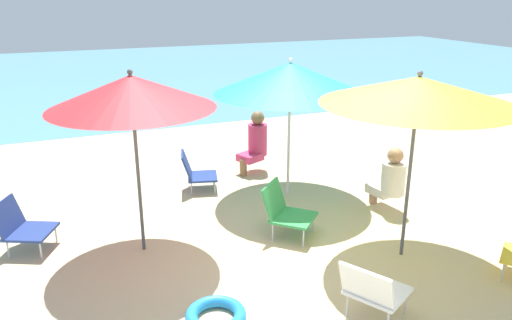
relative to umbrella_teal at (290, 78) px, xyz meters
The scene contains 12 objects.
ground_plane 2.43m from the umbrella_teal, 116.51° to the right, with size 40.00×40.00×0.00m, color #CCB789.
sea_water 12.50m from the umbrella_teal, 93.53° to the left, with size 40.00×16.00×0.01m, color #5693A3.
umbrella_teal is the anchor object (origin of this frame).
umbrella_red 2.45m from the umbrella_teal, 159.26° to the right, with size 1.80×1.80×2.11m.
umbrella_yellow 2.17m from the umbrella_teal, 78.51° to the right, with size 2.05×2.05×2.11m.
beach_chair_a 3.88m from the umbrella_teal, behind, with size 0.72×0.69×0.60m.
beach_chair_b 2.00m from the umbrella_teal, 150.92° to the left, with size 0.62×0.59×0.60m.
beach_chair_c 3.38m from the umbrella_teal, 101.35° to the right, with size 0.73×0.71×0.62m.
beach_chair_e 1.91m from the umbrella_teal, 117.54° to the right, with size 0.77×0.77×0.66m.
person_a 1.94m from the umbrella_teal, 45.09° to the right, with size 0.38×0.56×0.91m.
person_b 1.64m from the umbrella_teal, 93.32° to the left, with size 0.55×0.45×1.02m.
swim_ring 3.56m from the umbrella_teal, 127.85° to the right, with size 0.56×0.56×0.12m, color #238CD8.
Camera 1 is at (-2.31, -4.71, 2.91)m, focal length 35.32 mm.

